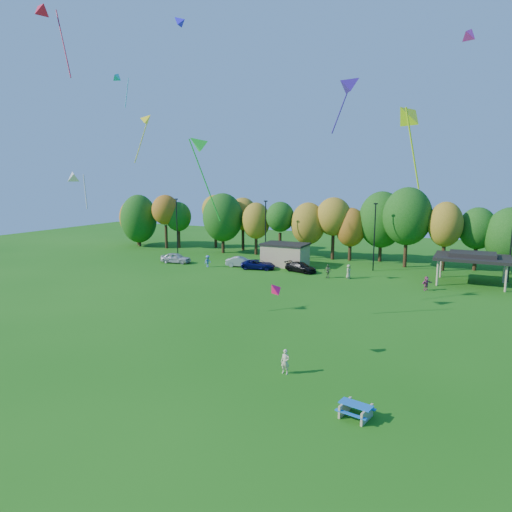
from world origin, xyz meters
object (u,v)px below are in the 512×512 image
at_px(car_b, 241,262).
at_px(car_c, 258,265).
at_px(car_a, 176,258).
at_px(car_d, 301,267).
at_px(picnic_table, 356,409).
at_px(kite_flyer, 285,362).

distance_m(car_b, car_c, 3.01).
relative_size(car_a, car_d, 0.99).
height_order(car_b, car_c, car_b).
xyz_separation_m(picnic_table, car_c, (-21.67, 33.29, 0.22)).
bearing_deg(kite_flyer, picnic_table, -27.97).
distance_m(car_a, car_d, 18.96).
bearing_deg(car_d, car_c, 114.19).
bearing_deg(car_c, car_d, -95.97).
distance_m(picnic_table, car_d, 37.48).
distance_m(picnic_table, car_c, 39.73).
xyz_separation_m(kite_flyer, car_b, (-19.29, 30.45, -0.10)).
bearing_deg(car_a, picnic_table, -141.91).
relative_size(kite_flyer, car_b, 0.38).
relative_size(picnic_table, car_d, 0.43).
bearing_deg(picnic_table, car_a, 148.04).
relative_size(picnic_table, kite_flyer, 1.21).
height_order(picnic_table, car_c, car_c).
distance_m(kite_flyer, car_b, 36.05).
distance_m(picnic_table, car_b, 41.84).
bearing_deg(picnic_table, car_c, 134.01).
bearing_deg(kite_flyer, car_c, 122.91).
height_order(car_b, car_d, car_b).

